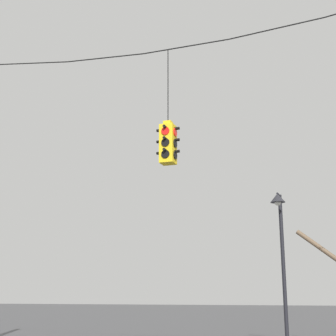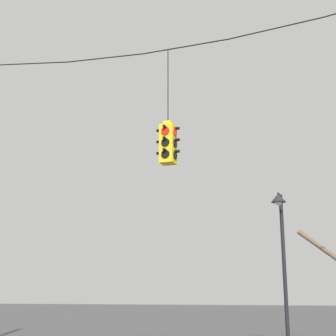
{
  "view_description": "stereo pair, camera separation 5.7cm",
  "coord_description": "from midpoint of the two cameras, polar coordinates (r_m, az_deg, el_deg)",
  "views": [
    {
      "loc": [
        3.59,
        -11.07,
        1.84
      ],
      "look_at": [
        -0.45,
        0.05,
        4.79
      ],
      "focal_mm": 55.0,
      "sensor_mm": 36.0,
      "label": 1
    },
    {
      "loc": [
        3.65,
        -11.05,
        1.84
      ],
      "look_at": [
        -0.45,
        0.05,
        4.79
      ],
      "focal_mm": 55.0,
      "sensor_mm": 36.0,
      "label": 2
    }
  ],
  "objects": [
    {
      "name": "span_wire",
      "position": [
        13.29,
        1.75,
        14.38
      ],
      "size": [
        15.65,
        0.03,
        0.88
      ],
      "color": "black"
    },
    {
      "name": "traffic_light_near_left_pole",
      "position": [
        12.36,
        -0.13,
        2.77
      ],
      "size": [
        0.58,
        0.58,
        2.96
      ],
      "color": "yellow"
    },
    {
      "name": "street_lamp",
      "position": [
        16.52,
        12.29,
        -7.39
      ],
      "size": [
        0.46,
        0.8,
        5.01
      ],
      "color": "black",
      "rests_on": "ground_plane"
    }
  ]
}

